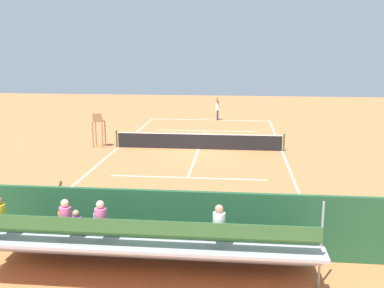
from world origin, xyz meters
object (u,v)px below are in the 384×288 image
equipment_bag (219,242)px  courtside_bench (269,231)px  umpire_chair (98,126)px  bleacher_stand (142,243)px  tennis_racket (207,119)px  tennis_ball_near (197,121)px  tennis_net (199,141)px  line_judge (59,210)px  tennis_player (218,108)px

equipment_bag → courtside_bench: bearing=-175.3°
umpire_chair → bleacher_stand: bearing=111.5°
courtside_bench → tennis_racket: bearing=-81.6°
tennis_racket → tennis_ball_near: bearing=53.8°
tennis_net → courtside_bench: tennis_net is taller
umpire_chair → tennis_racket: umpire_chair is taller
tennis_net → line_judge: 13.79m
tennis_net → line_judge: size_ratio=5.35×
tennis_racket → courtside_bench: bearing=98.4°
tennis_net → bleacher_stand: bleacher_stand is taller
tennis_racket → bleacher_stand: bearing=90.2°
line_judge → bleacher_stand: bearing=147.1°
bleacher_stand → line_judge: bearing=-32.9°
tennis_net → tennis_racket: 11.29m
umpire_chair → tennis_racket: (-5.94, -11.35, -1.30)m
umpire_chair → equipment_bag: bearing=121.0°
tennis_racket → tennis_ball_near: tennis_ball_near is taller
bleacher_stand → tennis_ball_near: bearing=-88.1°
bleacher_stand → courtside_bench: (-3.53, -2.13, -0.41)m
tennis_player → bleacher_stand: bearing=88.3°
umpire_chair → line_judge: 13.61m
tennis_ball_near → line_judge: bearing=84.4°
tennis_net → courtside_bench: 13.69m
bleacher_stand → tennis_ball_near: (0.83, -25.66, -0.93)m
tennis_racket → tennis_ball_near: 1.26m
bleacher_stand → tennis_net: bearing=-90.7°
umpire_chair → courtside_bench: 16.31m
tennis_player → line_judge: same height
tennis_player → tennis_racket: 1.36m
bleacher_stand → umpire_chair: 16.47m
tennis_net → umpire_chair: 6.25m
equipment_bag → line_judge: (5.12, -0.03, 0.84)m
equipment_bag → tennis_racket: (2.06, -24.68, -0.16)m
bleacher_stand → tennis_racket: 26.69m
equipment_bag → tennis_racket: bearing=-85.2°
tennis_net → tennis_ball_near: size_ratio=156.06×
tennis_net → equipment_bag: (-1.80, 13.40, -0.32)m
bleacher_stand → umpire_chair: size_ratio=4.23×
bleacher_stand → tennis_player: 26.46m
tennis_net → tennis_player: size_ratio=5.35×
courtside_bench → line_judge: (6.67, 0.10, 0.46)m
equipment_bag → tennis_racket: equipment_bag is taller
tennis_ball_near → line_judge: (2.31, 23.63, 0.98)m
courtside_bench → tennis_racket: courtside_bench is taller
umpire_chair → tennis_player: umpire_chair is taller
tennis_racket → tennis_net: bearing=91.3°
tennis_net → courtside_bench: (-3.35, 13.27, 0.06)m
tennis_player → line_judge: bearing=80.8°
umpire_chair → tennis_ball_near: umpire_chair is taller
bleacher_stand → tennis_player: (-0.81, -26.44, 0.05)m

